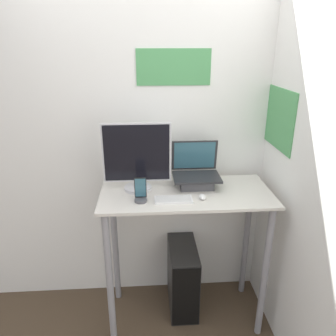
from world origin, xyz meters
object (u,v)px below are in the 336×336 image
at_px(monitor, 137,159).
at_px(mouse, 202,197).
at_px(keyboard, 174,200).
at_px(laptop, 196,176).
at_px(computer_tower, 182,277).
at_px(cell_phone, 141,194).

height_order(monitor, mouse, monitor).
xyz_separation_m(monitor, mouse, (0.43, -0.19, -0.21)).
distance_m(keyboard, mouse, 0.19).
bearing_deg(laptop, keyboard, -127.93).
relative_size(keyboard, computer_tower, 0.45).
bearing_deg(monitor, cell_phone, -83.60).
bearing_deg(mouse, cell_phone, -179.63).
distance_m(laptop, cell_phone, 0.45).
xyz_separation_m(laptop, mouse, (0.01, -0.22, -0.06)).
relative_size(mouse, computer_tower, 0.12).
bearing_deg(laptop, mouse, -86.77).
bearing_deg(mouse, laptop, 93.23).
xyz_separation_m(keyboard, computer_tower, (0.10, 0.23, -0.82)).
distance_m(mouse, computer_tower, 0.86).
xyz_separation_m(keyboard, cell_phone, (-0.21, 0.01, 0.04)).
relative_size(keyboard, cell_phone, 1.47).
bearing_deg(cell_phone, monitor, 96.40).
bearing_deg(keyboard, monitor, 139.70).
xyz_separation_m(monitor, computer_tower, (0.33, 0.03, -1.03)).
relative_size(monitor, computer_tower, 0.87).
distance_m(monitor, cell_phone, 0.26).
xyz_separation_m(laptop, computer_tower, (-0.08, -0.00, -0.89)).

